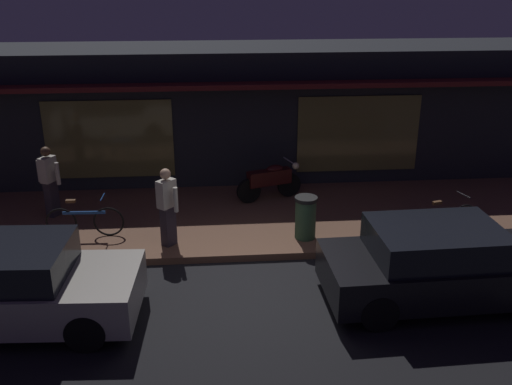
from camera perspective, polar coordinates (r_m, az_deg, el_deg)
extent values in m
plane|color=black|center=(10.86, -0.57, -9.33)|extent=(60.00, 60.00, 0.00)
cube|color=brown|center=(13.50, -1.50, -2.58)|extent=(18.00, 4.00, 0.15)
cube|color=black|center=(16.18, -2.27, 7.92)|extent=(18.00, 2.80, 3.60)
cube|color=brown|center=(15.08, -14.29, 5.10)|extent=(3.20, 0.04, 2.00)
cube|color=brown|center=(15.36, 10.07, 5.72)|extent=(3.20, 0.04, 2.00)
cube|color=#591919|center=(14.35, -2.02, 10.49)|extent=(16.20, 0.50, 0.12)
cylinder|color=black|center=(14.11, -0.73, 0.16)|extent=(0.61, 0.30, 0.60)
cylinder|color=black|center=(14.53, 3.29, 0.77)|extent=(0.61, 0.30, 0.60)
cube|color=black|center=(14.21, 1.32, 1.52)|extent=(1.13, 0.61, 0.36)
ellipsoid|color=black|center=(14.21, 1.88, 2.36)|extent=(0.49, 0.37, 0.20)
sphere|color=#F9EDB7|center=(14.45, 3.93, 2.64)|extent=(0.18, 0.18, 0.18)
cylinder|color=gray|center=(14.31, 3.23, 3.19)|extent=(0.20, 0.53, 0.03)
torus|color=black|center=(12.97, -18.69, -2.84)|extent=(0.66, 0.06, 0.66)
torus|color=black|center=(12.73, -14.35, -2.81)|extent=(0.66, 0.06, 0.66)
cube|color=#1E478C|center=(12.76, -16.64, -1.93)|extent=(0.90, 0.07, 0.06)
cube|color=brown|center=(12.72, -17.86, -0.82)|extent=(0.20, 0.09, 0.06)
cylinder|color=#1E478C|center=(12.53, -14.95, -0.43)|extent=(0.04, 0.42, 0.02)
torus|color=black|center=(12.65, 16.34, -3.18)|extent=(0.64, 0.23, 0.66)
torus|color=black|center=(13.26, 19.80, -2.46)|extent=(0.64, 0.23, 0.66)
cube|color=black|center=(12.86, 18.22, -1.92)|extent=(0.87, 0.30, 0.06)
cube|color=brown|center=(12.61, 17.48, -0.96)|extent=(0.21, 0.13, 0.06)
cylinder|color=black|center=(13.00, 19.84, -0.21)|extent=(0.14, 0.41, 0.02)
cube|color=#28232D|center=(14.11, -19.52, -0.57)|extent=(0.30, 0.34, 0.85)
cube|color=#B2AD9E|center=(13.88, -19.88, 2.17)|extent=(0.36, 0.44, 0.58)
sphere|color=brown|center=(13.76, -20.10, 3.82)|extent=(0.22, 0.22, 0.22)
cylinder|color=#B2AD9E|center=(13.74, -19.02, 1.78)|extent=(0.12, 0.12, 0.52)
cylinder|color=#B2AD9E|center=(14.07, -20.65, 2.01)|extent=(0.12, 0.12, 0.52)
cube|color=#28232D|center=(12.05, -8.66, -3.27)|extent=(0.34, 0.34, 0.85)
cube|color=#B2AD9E|center=(11.78, -8.85, -0.10)|extent=(0.42, 0.43, 0.58)
sphere|color=tan|center=(11.63, -8.96, 1.83)|extent=(0.22, 0.22, 0.22)
cylinder|color=#B2AD9E|center=(11.98, -9.69, -0.14)|extent=(0.13, 0.13, 0.52)
cylinder|color=#B2AD9E|center=(11.63, -7.94, -0.71)|extent=(0.13, 0.13, 0.52)
cylinder|color=#2D4C33|center=(12.26, 4.91, -2.65)|extent=(0.44, 0.44, 0.85)
cylinder|color=black|center=(12.08, 4.98, -0.63)|extent=(0.48, 0.48, 0.08)
cylinder|color=black|center=(10.76, -14.50, -8.43)|extent=(0.65, 0.25, 0.64)
cylinder|color=black|center=(9.48, -16.47, -13.07)|extent=(0.65, 0.25, 0.64)
cube|color=#9E998E|center=(10.40, -22.87, -9.19)|extent=(4.19, 1.97, 0.68)
cylinder|color=black|center=(12.04, 22.10, -6.07)|extent=(0.65, 0.24, 0.64)
cylinder|color=black|center=(11.05, 9.56, -7.20)|extent=(0.65, 0.24, 0.64)
cylinder|color=black|center=(9.77, 12.04, -11.49)|extent=(0.65, 0.24, 0.64)
cube|color=black|center=(10.74, 17.76, -7.46)|extent=(4.15, 1.88, 0.68)
cube|color=black|center=(10.44, 17.34, -4.89)|extent=(2.25, 1.67, 0.64)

